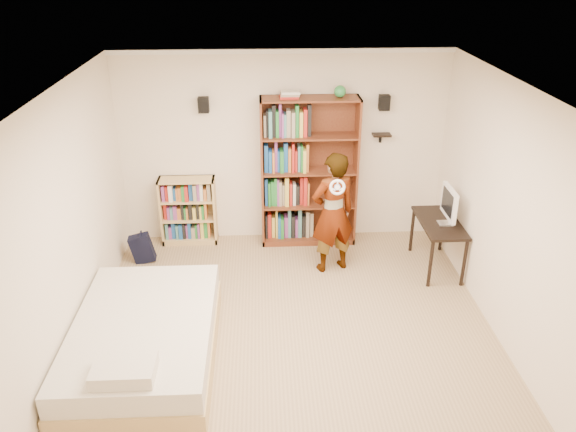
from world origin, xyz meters
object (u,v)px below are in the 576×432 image
tall_bookshelf (309,173)px  low_bookshelf (189,211)px  daybed (144,336)px  computer_desk (437,245)px  person (333,213)px

tall_bookshelf → low_bookshelf: tall_bookshelf is taller
tall_bookshelf → daybed: size_ratio=0.98×
tall_bookshelf → daybed: 3.26m
low_bookshelf → computer_desk: size_ratio=0.98×
person → tall_bookshelf: bearing=-92.6°
tall_bookshelf → computer_desk: size_ratio=2.11×
tall_bookshelf → computer_desk: 1.97m
computer_desk → daybed: (-3.51, -1.72, -0.02)m
low_bookshelf → daybed: 2.62m
computer_desk → person: 1.47m
low_bookshelf → daybed: bearing=-93.8°
tall_bookshelf → daybed: bearing=-126.3°
tall_bookshelf → computer_desk: (1.63, -0.85, -0.71)m
daybed → computer_desk: bearing=26.0°
daybed → person: person is taller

